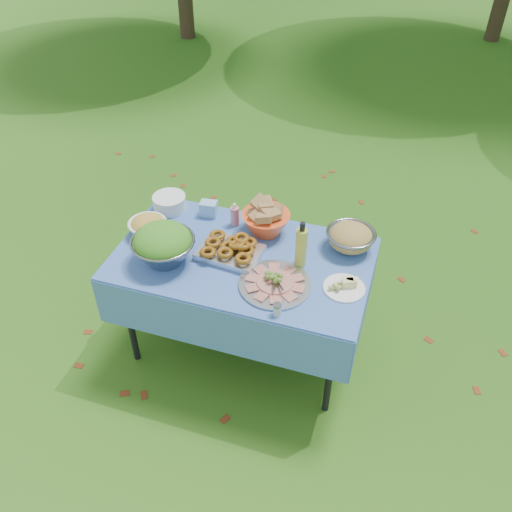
{
  "coord_description": "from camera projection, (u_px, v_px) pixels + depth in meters",
  "views": [
    {
      "loc": [
        0.81,
        -2.23,
        2.77
      ],
      "look_at": [
        0.08,
        0.0,
        0.79
      ],
      "focal_mm": 38.0,
      "sensor_mm": 36.0,
      "label": 1
    }
  ],
  "objects": [
    {
      "name": "fried_tray",
      "position": [
        230.0,
        250.0,
        3.09
      ],
      "size": [
        0.37,
        0.28,
        0.08
      ],
      "primitive_type": "cube",
      "rotation": [
        0.0,
        0.0,
        -0.09
      ],
      "color": "silver",
      "rests_on": "picnic_table"
    },
    {
      "name": "sanitizer_bottle",
      "position": [
        235.0,
        214.0,
        3.3
      ],
      "size": [
        0.07,
        0.07,
        0.15
      ],
      "primitive_type": "cylinder",
      "rotation": [
        0.0,
        0.0,
        -0.35
      ],
      "color": "#D97E87",
      "rests_on": "picnic_table"
    },
    {
      "name": "ground",
      "position": [
        244.0,
        344.0,
        3.6
      ],
      "size": [
        80.0,
        80.0,
        0.0
      ],
      "primitive_type": "plane",
      "color": "#133D0B",
      "rests_on": "ground"
    },
    {
      "name": "cheese_plate",
      "position": [
        345.0,
        284.0,
        2.89
      ],
      "size": [
        0.26,
        0.26,
        0.06
      ],
      "primitive_type": "cylinder",
      "rotation": [
        0.0,
        0.0,
        -0.18
      ],
      "color": "white",
      "rests_on": "picnic_table"
    },
    {
      "name": "bread_bowl",
      "position": [
        266.0,
        218.0,
        3.23
      ],
      "size": [
        0.31,
        0.31,
        0.2
      ],
      "primitive_type": null,
      "rotation": [
        0.0,
        0.0,
        -0.05
      ],
      "color": "#F95422",
      "rests_on": "picnic_table"
    },
    {
      "name": "salad_bowl",
      "position": [
        163.0,
        244.0,
        3.01
      ],
      "size": [
        0.46,
        0.46,
        0.23
      ],
      "primitive_type": null,
      "rotation": [
        0.0,
        0.0,
        0.35
      ],
      "color": "gray",
      "rests_on": "picnic_table"
    },
    {
      "name": "charcuterie_platter",
      "position": [
        275.0,
        279.0,
        2.9
      ],
      "size": [
        0.41,
        0.41,
        0.09
      ],
      "primitive_type": "cylinder",
      "rotation": [
        0.0,
        0.0,
        -0.02
      ],
      "color": "#A3A4AB",
      "rests_on": "picnic_table"
    },
    {
      "name": "picnic_table",
      "position": [
        243.0,
        304.0,
        3.35
      ],
      "size": [
        1.46,
        0.86,
        0.76
      ],
      "primitive_type": "cube",
      "color": "#7AB5EA",
      "rests_on": "ground"
    },
    {
      "name": "shaker",
      "position": [
        277.0,
        309.0,
        2.74
      ],
      "size": [
        0.06,
        0.06,
        0.07
      ],
      "primitive_type": "cylinder",
      "rotation": [
        0.0,
        0.0,
        -0.32
      ],
      "color": "silver",
      "rests_on": "picnic_table"
    },
    {
      "name": "plate_stack",
      "position": [
        169.0,
        203.0,
        3.44
      ],
      "size": [
        0.26,
        0.26,
        0.09
      ],
      "primitive_type": "cylinder",
      "rotation": [
        0.0,
        0.0,
        -0.24
      ],
      "color": "white",
      "rests_on": "picnic_table"
    },
    {
      "name": "wipes_box",
      "position": [
        209.0,
        209.0,
        3.39
      ],
      "size": [
        0.11,
        0.09,
        0.09
      ],
      "primitive_type": "cube",
      "rotation": [
        0.0,
        0.0,
        0.12
      ],
      "color": "#8CBFEC",
      "rests_on": "picnic_table"
    },
    {
      "name": "pasta_bowl_white",
      "position": [
        148.0,
        226.0,
        3.23
      ],
      "size": [
        0.29,
        0.29,
        0.13
      ],
      "primitive_type": null,
      "rotation": [
        0.0,
        0.0,
        -0.33
      ],
      "color": "white",
      "rests_on": "picnic_table"
    },
    {
      "name": "oil_bottle",
      "position": [
        301.0,
        244.0,
        2.96
      ],
      "size": [
        0.08,
        0.08,
        0.29
      ],
      "primitive_type": "cylinder",
      "rotation": [
        0.0,
        0.0,
        -0.33
      ],
      "color": "gold",
      "rests_on": "picnic_table"
    },
    {
      "name": "pasta_bowl_steel",
      "position": [
        351.0,
        237.0,
        3.13
      ],
      "size": [
        0.38,
        0.38,
        0.15
      ],
      "primitive_type": null,
      "rotation": [
        0.0,
        0.0,
        0.43
      ],
      "color": "gray",
      "rests_on": "picnic_table"
    }
  ]
}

